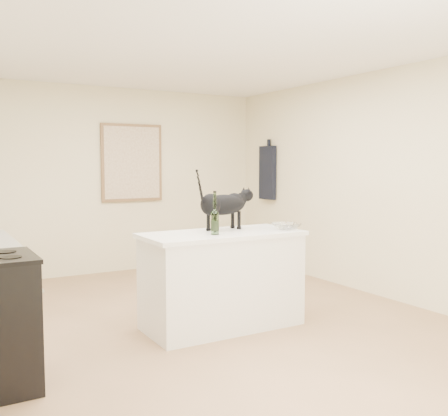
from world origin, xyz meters
TOP-DOWN VIEW (x-y plane):
  - floor at (0.00, 0.00)m, footprint 5.50×5.50m
  - ceiling at (0.00, 0.00)m, footprint 5.50×5.50m
  - wall_back at (0.00, 2.75)m, footprint 4.50×0.00m
  - wall_right at (2.25, 0.00)m, footprint 0.00×5.50m
  - island_base at (0.10, -0.20)m, footprint 1.44×0.67m
  - island_top at (0.10, -0.20)m, footprint 1.50×0.70m
  - artwork_frame at (0.30, 2.72)m, footprint 0.90×0.03m
  - artwork_canvas at (0.30, 2.70)m, footprint 0.82×0.00m
  - hanging_garment at (2.19, 2.05)m, footprint 0.08×0.34m
  - black_cat at (0.18, -0.07)m, footprint 0.65×0.30m
  - wine_bottle at (-0.04, -0.31)m, footprint 0.08×0.08m
  - glass_bowl at (0.72, -0.36)m, footprint 0.30×0.30m

SIDE VIEW (x-z plane):
  - floor at x=0.00m, z-range 0.00..0.00m
  - island_base at x=0.10m, z-range 0.00..0.86m
  - island_top at x=0.10m, z-range 0.86..0.90m
  - glass_bowl at x=0.72m, z-range 0.90..0.96m
  - wine_bottle at x=-0.04m, z-range 0.90..1.25m
  - black_cat at x=0.18m, z-range 0.90..1.34m
  - wall_back at x=0.00m, z-range -0.95..3.55m
  - wall_right at x=2.25m, z-range -1.45..4.05m
  - hanging_garment at x=2.19m, z-range 1.00..1.80m
  - artwork_frame at x=0.30m, z-range 1.00..2.10m
  - artwork_canvas at x=0.30m, z-range 1.04..2.06m
  - ceiling at x=0.00m, z-range 2.60..2.60m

